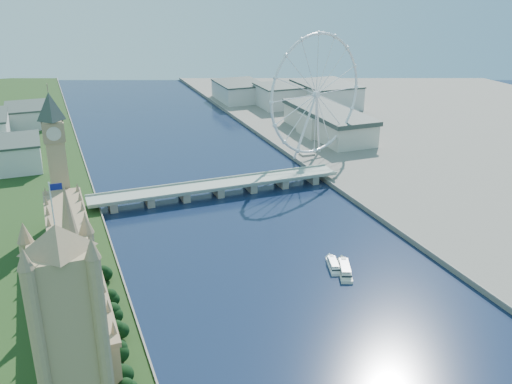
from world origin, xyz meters
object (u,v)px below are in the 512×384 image
tour_boat_far (345,273)px  london_eye (316,95)px  tour_boat_near (333,268)px  victoria_tower (70,330)px

tour_boat_far → london_eye: bearing=90.9°
london_eye → tour_boat_near: 234.82m
victoria_tower → tour_boat_near: (166.45, 93.32, -54.49)m
victoria_tower → tour_boat_far: (169.86, 84.24, -54.49)m
victoria_tower → tour_boat_far: 197.28m
tour_boat_far → victoria_tower: bearing=-131.2°
london_eye → tour_boat_far: 241.63m
tour_boat_near → victoria_tower: bearing=-133.7°
victoria_tower → tour_boat_far: victoria_tower is taller
london_eye → tour_boat_far: size_ratio=4.12×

